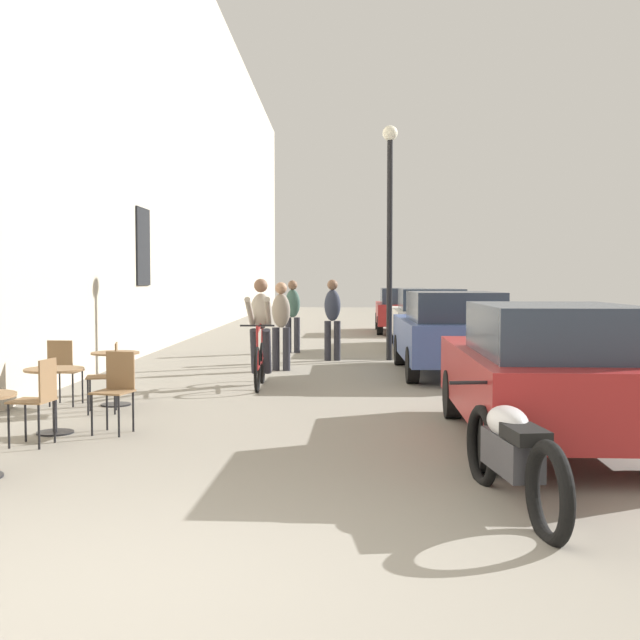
{
  "coord_description": "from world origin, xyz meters",
  "views": [
    {
      "loc": [
        1.15,
        -4.08,
        1.69
      ],
      "look_at": [
        0.76,
        11.38,
        0.89
      ],
      "focal_mm": 43.8,
      "sensor_mm": 36.0,
      "label": 1
    }
  ],
  "objects_px": {
    "cafe_chair_mid_toward_wall": "(116,386)",
    "cafe_chair_mid_toward_street": "(38,395)",
    "cafe_table_far": "(115,367)",
    "pedestrian_near": "(281,321)",
    "parked_car_third": "(429,318)",
    "parked_motorcycle": "(512,454)",
    "pedestrian_far": "(293,312)",
    "parked_car_nearest": "(545,371)",
    "cyclist_on_bicycle": "(260,335)",
    "pedestrian_mid": "(332,315)",
    "cafe_table_mid": "(54,386)",
    "street_lamp": "(390,212)",
    "parked_car_second": "(450,331)",
    "parked_car_fourth": "(403,309)",
    "cafe_chair_far_toward_street": "(108,372)",
    "cafe_chair_far_toward_wall": "(63,368)"
  },
  "relations": [
    {
      "from": "cafe_chair_mid_toward_wall",
      "to": "cafe_chair_mid_toward_street",
      "type": "bearing_deg",
      "value": -129.07
    },
    {
      "from": "cafe_table_far",
      "to": "pedestrian_near",
      "type": "bearing_deg",
      "value": 64.69
    },
    {
      "from": "parked_car_third",
      "to": "parked_motorcycle",
      "type": "height_order",
      "value": "parked_car_third"
    },
    {
      "from": "cafe_chair_mid_toward_street",
      "to": "parked_motorcycle",
      "type": "height_order",
      "value": "cafe_chair_mid_toward_street"
    },
    {
      "from": "pedestrian_far",
      "to": "parked_motorcycle",
      "type": "distance_m",
      "value": 12.51
    },
    {
      "from": "cafe_chair_mid_toward_street",
      "to": "parked_car_third",
      "type": "xyz_separation_m",
      "value": [
        5.25,
        11.38,
        0.25
      ]
    },
    {
      "from": "cafe_chair_mid_toward_street",
      "to": "parked_car_nearest",
      "type": "relative_size",
      "value": 0.22
    },
    {
      "from": "pedestrian_near",
      "to": "parked_car_third",
      "type": "height_order",
      "value": "pedestrian_near"
    },
    {
      "from": "cyclist_on_bicycle",
      "to": "pedestrian_mid",
      "type": "height_order",
      "value": "cyclist_on_bicycle"
    },
    {
      "from": "parked_motorcycle",
      "to": "pedestrian_mid",
      "type": "bearing_deg",
      "value": 97.74
    },
    {
      "from": "cafe_table_mid",
      "to": "pedestrian_far",
      "type": "xyz_separation_m",
      "value": [
        2.04,
        9.58,
        0.43
      ]
    },
    {
      "from": "cafe_chair_mid_toward_wall",
      "to": "cafe_table_far",
      "type": "xyz_separation_m",
      "value": [
        -0.54,
        1.86,
        0.0
      ]
    },
    {
      "from": "pedestrian_mid",
      "to": "street_lamp",
      "type": "bearing_deg",
      "value": 4.98
    },
    {
      "from": "pedestrian_near",
      "to": "cafe_chair_mid_toward_wall",
      "type": "bearing_deg",
      "value": -103.13
    },
    {
      "from": "parked_car_second",
      "to": "parked_car_fourth",
      "type": "relative_size",
      "value": 1.03
    },
    {
      "from": "cyclist_on_bicycle",
      "to": "parked_car_second",
      "type": "distance_m",
      "value": 3.63
    },
    {
      "from": "cyclist_on_bicycle",
      "to": "parked_car_fourth",
      "type": "bearing_deg",
      "value": 75.59
    },
    {
      "from": "cafe_chair_far_toward_street",
      "to": "pedestrian_far",
      "type": "height_order",
      "value": "pedestrian_far"
    },
    {
      "from": "cafe_chair_far_toward_street",
      "to": "pedestrian_mid",
      "type": "bearing_deg",
      "value": 66.79
    },
    {
      "from": "cafe_table_mid",
      "to": "cafe_chair_mid_toward_wall",
      "type": "bearing_deg",
      "value": 6.41
    },
    {
      "from": "cafe_table_far",
      "to": "cafe_chair_mid_toward_street",
      "type": "bearing_deg",
      "value": -90.91
    },
    {
      "from": "cafe_table_mid",
      "to": "street_lamp",
      "type": "height_order",
      "value": "street_lamp"
    },
    {
      "from": "cafe_chair_mid_toward_wall",
      "to": "parked_car_second",
      "type": "xyz_separation_m",
      "value": [
        4.45,
        5.46,
        0.25
      ]
    },
    {
      "from": "cafe_chair_far_toward_wall",
      "to": "parked_car_third",
      "type": "distance_m",
      "value": 10.66
    },
    {
      "from": "parked_car_nearest",
      "to": "cafe_table_mid",
      "type": "bearing_deg",
      "value": 175.38
    },
    {
      "from": "cafe_chair_mid_toward_street",
      "to": "parked_car_second",
      "type": "relative_size",
      "value": 0.21
    },
    {
      "from": "cafe_chair_far_toward_street",
      "to": "parked_motorcycle",
      "type": "relative_size",
      "value": 0.42
    },
    {
      "from": "cafe_chair_mid_toward_street",
      "to": "pedestrian_far",
      "type": "relative_size",
      "value": 0.53
    },
    {
      "from": "cafe_table_far",
      "to": "cafe_chair_mid_toward_wall",
      "type": "bearing_deg",
      "value": -73.71
    },
    {
      "from": "street_lamp",
      "to": "parked_car_fourth",
      "type": "height_order",
      "value": "street_lamp"
    },
    {
      "from": "pedestrian_mid",
      "to": "parked_car_third",
      "type": "xyz_separation_m",
      "value": [
        2.34,
        2.87,
        -0.19
      ]
    },
    {
      "from": "pedestrian_near",
      "to": "parked_car_third",
      "type": "xyz_separation_m",
      "value": [
        3.28,
        4.72,
        -0.16
      ]
    },
    {
      "from": "cafe_chair_far_toward_street",
      "to": "parked_car_second",
      "type": "relative_size",
      "value": 0.21
    },
    {
      "from": "cafe_chair_far_toward_street",
      "to": "parked_car_second",
      "type": "xyz_separation_m",
      "value": [
        4.92,
        4.18,
        0.25
      ]
    },
    {
      "from": "cafe_table_far",
      "to": "pedestrian_mid",
      "type": "xyz_separation_m",
      "value": [
        2.87,
        5.93,
        0.44
      ]
    },
    {
      "from": "cafe_table_far",
      "to": "cafe_chair_far_toward_wall",
      "type": "height_order",
      "value": "cafe_chair_far_toward_wall"
    },
    {
      "from": "street_lamp",
      "to": "parked_car_fourth",
      "type": "distance_m",
      "value": 9.08
    },
    {
      "from": "cafe_chair_mid_toward_wall",
      "to": "pedestrian_far",
      "type": "distance_m",
      "value": 9.62
    },
    {
      "from": "parked_car_fourth",
      "to": "street_lamp",
      "type": "bearing_deg",
      "value": -96.45
    },
    {
      "from": "cafe_table_mid",
      "to": "cafe_chair_far_toward_street",
      "type": "height_order",
      "value": "cafe_chair_far_toward_street"
    },
    {
      "from": "cyclist_on_bicycle",
      "to": "parked_car_second",
      "type": "bearing_deg",
      "value": 26.92
    },
    {
      "from": "pedestrian_far",
      "to": "parked_car_second",
      "type": "distance_m",
      "value": 5.09
    },
    {
      "from": "cafe_chair_far_toward_wall",
      "to": "parked_car_fourth",
      "type": "relative_size",
      "value": 0.22
    },
    {
      "from": "cafe_chair_mid_toward_wall",
      "to": "street_lamp",
      "type": "relative_size",
      "value": 0.18
    },
    {
      "from": "cafe_table_mid",
      "to": "cafe_chair_mid_toward_street",
      "type": "xyz_separation_m",
      "value": [
        0.08,
        -0.65,
        -0.0
      ]
    },
    {
      "from": "cafe_chair_mid_toward_street",
      "to": "parked_car_fourth",
      "type": "bearing_deg",
      "value": 73.64
    },
    {
      "from": "cafe_table_far",
      "to": "parked_car_fourth",
      "type": "relative_size",
      "value": 0.18
    },
    {
      "from": "cafe_chair_mid_toward_street",
      "to": "cafe_table_far",
      "type": "height_order",
      "value": "cafe_chair_mid_toward_street"
    },
    {
      "from": "cafe_chair_far_toward_street",
      "to": "cyclist_on_bicycle",
      "type": "relative_size",
      "value": 0.51
    },
    {
      "from": "cafe_chair_mid_toward_street",
      "to": "parked_car_third",
      "type": "distance_m",
      "value": 12.54
    }
  ]
}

